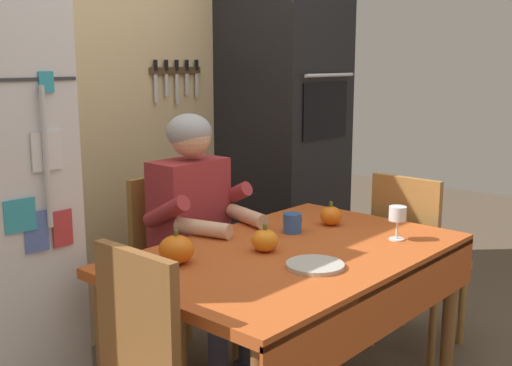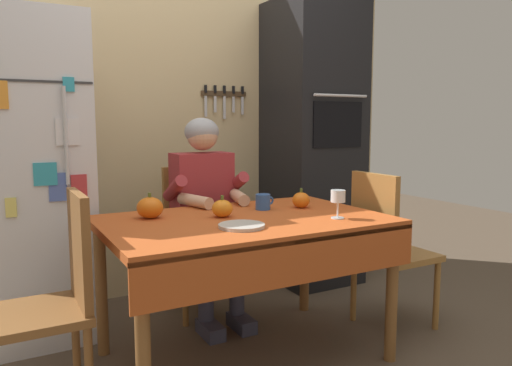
{
  "view_description": "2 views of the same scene",
  "coord_description": "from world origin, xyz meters",
  "px_view_note": "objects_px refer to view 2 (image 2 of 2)",
  "views": [
    {
      "loc": [
        -1.89,
        -1.38,
        1.49
      ],
      "look_at": [
        -0.1,
        0.2,
        1.01
      ],
      "focal_mm": 43.74,
      "sensor_mm": 36.0,
      "label": 1
    },
    {
      "loc": [
        -1.11,
        -2.05,
        1.22
      ],
      "look_at": [
        0.1,
        0.16,
        0.9
      ],
      "focal_mm": 34.31,
      "sensor_mm": 36.0,
      "label": 2
    }
  ],
  "objects_px": {
    "wine_glass": "(338,198)",
    "wall_oven": "(312,144)",
    "chair_right_side": "(386,244)",
    "refrigerator": "(23,179)",
    "pumpkin_small": "(301,200)",
    "seated_person": "(206,201)",
    "pumpkin_medium": "(222,208)",
    "chair_left_side": "(56,293)",
    "coffee_mug": "(263,202)",
    "chair_behind_person": "(195,231)",
    "serving_tray": "(242,226)",
    "dining_table": "(247,235)",
    "pumpkin_large": "(150,208)"
  },
  "relations": [
    {
      "from": "refrigerator",
      "to": "chair_left_side",
      "type": "relative_size",
      "value": 1.94
    },
    {
      "from": "refrigerator",
      "to": "wine_glass",
      "type": "xyz_separation_m",
      "value": [
        1.35,
        -1.1,
        -0.06
      ]
    },
    {
      "from": "seated_person",
      "to": "wall_oven",
      "type": "bearing_deg",
      "value": 17.51
    },
    {
      "from": "wall_oven",
      "to": "serving_tray",
      "type": "relative_size",
      "value": 9.8
    },
    {
      "from": "refrigerator",
      "to": "chair_behind_person",
      "type": "height_order",
      "value": "refrigerator"
    },
    {
      "from": "dining_table",
      "to": "chair_behind_person",
      "type": "bearing_deg",
      "value": 87.19
    },
    {
      "from": "pumpkin_large",
      "to": "pumpkin_medium",
      "type": "distance_m",
      "value": 0.36
    },
    {
      "from": "wall_oven",
      "to": "chair_left_side",
      "type": "bearing_deg",
      "value": -154.53
    },
    {
      "from": "wall_oven",
      "to": "chair_left_side",
      "type": "relative_size",
      "value": 2.26
    },
    {
      "from": "refrigerator",
      "to": "pumpkin_medium",
      "type": "bearing_deg",
      "value": -42.6
    },
    {
      "from": "chair_behind_person",
      "to": "coffee_mug",
      "type": "xyz_separation_m",
      "value": [
        0.16,
        -0.61,
        0.27
      ]
    },
    {
      "from": "seated_person",
      "to": "pumpkin_small",
      "type": "xyz_separation_m",
      "value": [
        0.37,
        -0.48,
        0.05
      ]
    },
    {
      "from": "refrigerator",
      "to": "pumpkin_medium",
      "type": "distance_m",
      "value": 1.17
    },
    {
      "from": "wall_oven",
      "to": "chair_behind_person",
      "type": "bearing_deg",
      "value": -172.67
    },
    {
      "from": "wine_glass",
      "to": "chair_right_side",
      "type": "bearing_deg",
      "value": 19.22
    },
    {
      "from": "refrigerator",
      "to": "wall_oven",
      "type": "relative_size",
      "value": 0.86
    },
    {
      "from": "chair_left_side",
      "to": "chair_right_side",
      "type": "height_order",
      "value": "same"
    },
    {
      "from": "chair_left_side",
      "to": "chair_right_side",
      "type": "bearing_deg",
      "value": -1.18
    },
    {
      "from": "dining_table",
      "to": "seated_person",
      "type": "relative_size",
      "value": 1.12
    },
    {
      "from": "seated_person",
      "to": "chair_left_side",
      "type": "relative_size",
      "value": 1.34
    },
    {
      "from": "chair_left_side",
      "to": "wine_glass",
      "type": "xyz_separation_m",
      "value": [
        1.3,
        -0.21,
        0.33
      ]
    },
    {
      "from": "wine_glass",
      "to": "serving_tray",
      "type": "height_order",
      "value": "wine_glass"
    },
    {
      "from": "chair_behind_person",
      "to": "coffee_mug",
      "type": "height_order",
      "value": "chair_behind_person"
    },
    {
      "from": "chair_behind_person",
      "to": "pumpkin_large",
      "type": "xyz_separation_m",
      "value": [
        -0.46,
        -0.55,
        0.28
      ]
    },
    {
      "from": "dining_table",
      "to": "pumpkin_small",
      "type": "distance_m",
      "value": 0.45
    },
    {
      "from": "chair_left_side",
      "to": "coffee_mug",
      "type": "bearing_deg",
      "value": 9.66
    },
    {
      "from": "dining_table",
      "to": "pumpkin_medium",
      "type": "distance_m",
      "value": 0.18
    },
    {
      "from": "pumpkin_medium",
      "to": "pumpkin_small",
      "type": "distance_m",
      "value": 0.5
    },
    {
      "from": "pumpkin_large",
      "to": "chair_behind_person",
      "type": "bearing_deg",
      "value": 50.18
    },
    {
      "from": "wall_oven",
      "to": "chair_right_side",
      "type": "height_order",
      "value": "wall_oven"
    },
    {
      "from": "seated_person",
      "to": "pumpkin_medium",
      "type": "bearing_deg",
      "value": -104.17
    },
    {
      "from": "chair_behind_person",
      "to": "chair_right_side",
      "type": "distance_m",
      "value": 1.2
    },
    {
      "from": "chair_left_side",
      "to": "pumpkin_small",
      "type": "distance_m",
      "value": 1.35
    },
    {
      "from": "refrigerator",
      "to": "coffee_mug",
      "type": "xyz_separation_m",
      "value": [
        1.15,
        -0.7,
        -0.12
      ]
    },
    {
      "from": "chair_right_side",
      "to": "wine_glass",
      "type": "xyz_separation_m",
      "value": [
        -0.5,
        -0.17,
        0.33
      ]
    },
    {
      "from": "wine_glass",
      "to": "wall_oven",
      "type": "bearing_deg",
      "value": 60.34
    },
    {
      "from": "coffee_mug",
      "to": "pumpkin_small",
      "type": "xyz_separation_m",
      "value": [
        0.21,
        -0.05,
        0.0
      ]
    },
    {
      "from": "refrigerator",
      "to": "pumpkin_small",
      "type": "bearing_deg",
      "value": -29.04
    },
    {
      "from": "seated_person",
      "to": "wine_glass",
      "type": "height_order",
      "value": "seated_person"
    },
    {
      "from": "pumpkin_large",
      "to": "serving_tray",
      "type": "bearing_deg",
      "value": -53.81
    },
    {
      "from": "chair_behind_person",
      "to": "pumpkin_large",
      "type": "bearing_deg",
      "value": -129.82
    },
    {
      "from": "coffee_mug",
      "to": "seated_person",
      "type": "bearing_deg",
      "value": 110.66
    },
    {
      "from": "dining_table",
      "to": "chair_left_side",
      "type": "xyz_separation_m",
      "value": [
        -0.9,
        -0.01,
        -0.14
      ]
    },
    {
      "from": "dining_table",
      "to": "coffee_mug",
      "type": "relative_size",
      "value": 12.84
    },
    {
      "from": "wall_oven",
      "to": "seated_person",
      "type": "relative_size",
      "value": 1.69
    },
    {
      "from": "wall_oven",
      "to": "pumpkin_large",
      "type": "bearing_deg",
      "value": -155.17
    },
    {
      "from": "wall_oven",
      "to": "coffee_mug",
      "type": "distance_m",
      "value": 1.16
    },
    {
      "from": "chair_left_side",
      "to": "pumpkin_small",
      "type": "xyz_separation_m",
      "value": [
        1.31,
        0.13,
        0.27
      ]
    },
    {
      "from": "wine_glass",
      "to": "pumpkin_large",
      "type": "height_order",
      "value": "wine_glass"
    },
    {
      "from": "wall_oven",
      "to": "wine_glass",
      "type": "bearing_deg",
      "value": -119.66
    }
  ]
}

